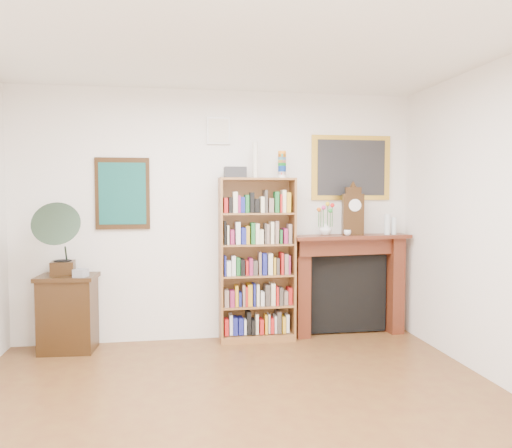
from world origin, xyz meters
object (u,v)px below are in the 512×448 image
(cd_stack, at_px, (81,273))
(teacup, at_px, (347,233))
(side_cabinet, at_px, (68,313))
(flower_vase, at_px, (325,229))
(bottle_left, at_px, (387,224))
(fireplace, at_px, (348,276))
(bottle_right, at_px, (394,226))
(bookshelf, at_px, (257,250))
(gramophone, at_px, (59,235))
(mantel_clock, at_px, (353,212))

(cd_stack, bearing_deg, teacup, 2.93)
(side_cabinet, relative_size, teacup, 9.64)
(flower_vase, relative_size, bottle_left, 0.60)
(fireplace, height_order, bottle_right, bottle_right)
(side_cabinet, distance_m, cd_stack, 0.49)
(teacup, relative_size, bottle_left, 0.35)
(bookshelf, distance_m, cd_stack, 1.87)
(side_cabinet, bearing_deg, bottle_left, 4.76)
(bottle_left, bearing_deg, bottle_right, 7.79)
(gramophone, xyz_separation_m, bottle_left, (3.59, 0.14, 0.06))
(mantel_clock, bearing_deg, bottle_right, 9.76)
(bottle_left, bearing_deg, gramophone, -177.71)
(gramophone, bearing_deg, mantel_clock, -1.87)
(teacup, distance_m, bottle_left, 0.51)
(side_cabinet, distance_m, bottle_left, 3.65)
(cd_stack, height_order, bottle_right, bottle_right)
(bookshelf, height_order, fireplace, bookshelf)
(side_cabinet, height_order, fireplace, fireplace)
(flower_vase, bearing_deg, bookshelf, -176.76)
(gramophone, bearing_deg, fireplace, -0.64)
(fireplace, xyz_separation_m, bottle_right, (0.52, -0.07, 0.58))
(bookshelf, distance_m, fireplace, 1.14)
(bookshelf, bearing_deg, cd_stack, -174.13)
(gramophone, xyz_separation_m, cd_stack, (0.21, -0.05, -0.39))
(bookshelf, xyz_separation_m, cd_stack, (-1.85, -0.20, -0.18))
(cd_stack, distance_m, teacup, 2.91)
(bookshelf, height_order, bottle_right, bookshelf)
(fireplace, bearing_deg, bookshelf, 178.42)
(gramophone, relative_size, bottle_left, 3.17)
(fireplace, xyz_separation_m, cd_stack, (-2.95, -0.27, 0.15))
(flower_vase, height_order, bottle_left, bottle_left)
(bookshelf, height_order, flower_vase, bookshelf)
(teacup, bearing_deg, fireplace, 62.72)
(cd_stack, distance_m, mantel_clock, 3.03)
(gramophone, bearing_deg, cd_stack, -17.39)
(flower_vase, height_order, teacup, flower_vase)
(fireplace, bearing_deg, teacup, -122.42)
(gramophone, bearing_deg, bottle_right, -2.22)
(teacup, xyz_separation_m, bottle_left, (0.50, 0.04, 0.09))
(fireplace, relative_size, flower_vase, 9.78)
(bottle_right, bearing_deg, bookshelf, -179.92)
(side_cabinet, relative_size, gramophone, 1.05)
(side_cabinet, relative_size, cd_stack, 6.69)
(gramophone, bearing_deg, bookshelf, -0.39)
(teacup, bearing_deg, bookshelf, 177.06)
(flower_vase, height_order, bottle_right, bottle_right)
(side_cabinet, height_order, cd_stack, cd_stack)
(side_cabinet, bearing_deg, gramophone, -114.87)
(teacup, relative_size, bottle_right, 0.42)
(bookshelf, xyz_separation_m, bottle_left, (1.53, -0.01, 0.28))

